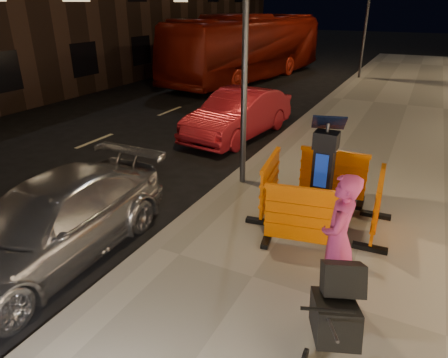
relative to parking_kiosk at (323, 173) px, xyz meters
The scene contains 15 objects.
ground_plane 3.17m from the parking_kiosk, 136.84° to the right, with size 120.00×120.00×0.00m, color black.
sidewalk 2.42m from the parking_kiosk, 68.06° to the right, with size 6.00×60.00×0.15m, color gray.
kerb 3.15m from the parking_kiosk, 136.84° to the right, with size 0.30×60.00×0.15m, color slate.
parking_kiosk is the anchor object (origin of this frame).
barrier_front 1.03m from the parking_kiosk, 90.00° to the right, with size 1.33×0.55×1.03m, color #E06100.
barrier_back 1.03m from the parking_kiosk, 90.00° to the left, with size 1.33×0.55×1.03m, color #E06100.
barrier_kerbside 1.03m from the parking_kiosk, behind, with size 1.33×0.55×1.03m, color #E06100.
barrier_bldgside 1.03m from the parking_kiosk, ahead, with size 1.33×0.55×1.03m, color #E06100.
car_silver 4.62m from the parking_kiosk, 141.26° to the right, with size 1.77×4.35×1.26m, color silver.
car_red 5.66m from the parking_kiosk, 129.71° to the left, with size 1.48×4.25×1.40m, color #A91823.
bus_doubledecker 15.57m from the parking_kiosk, 118.08° to the left, with size 2.73×11.68×3.25m, color maroon.
man 2.06m from the parking_kiosk, 70.84° to the right, with size 0.65×0.42×1.77m, color #A72D67.
stroller 3.01m from the parking_kiosk, 72.89° to the right, with size 0.52×0.80×1.00m, color black.
street_lamp_mid 2.99m from the parking_kiosk, 153.57° to the left, with size 0.12×0.12×6.00m, color #3F3F44.
street_lamp_far 16.21m from the parking_kiosk, 96.89° to the left, with size 0.12×0.12×6.00m, color #3F3F44.
Camera 1 is at (3.49, -4.36, 3.75)m, focal length 32.00 mm.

